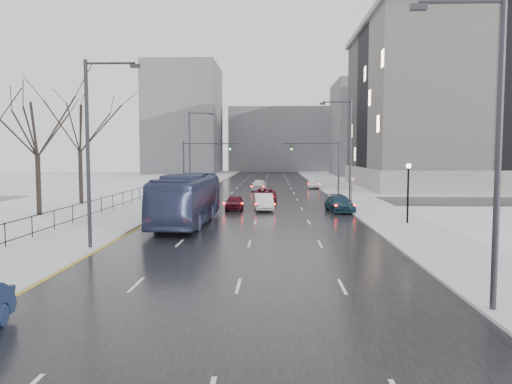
# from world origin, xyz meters

# --- Properties ---
(road) EXTENTS (16.00, 150.00, 0.04)m
(road) POSITION_xyz_m (0.00, 60.00, 0.02)
(road) COLOR black
(road) RESTS_ON ground
(cross_road) EXTENTS (130.00, 10.00, 0.04)m
(cross_road) POSITION_xyz_m (0.00, 48.00, 0.02)
(cross_road) COLOR black
(cross_road) RESTS_ON ground
(sidewalk_left) EXTENTS (5.00, 150.00, 0.16)m
(sidewalk_left) POSITION_xyz_m (-10.50, 60.00, 0.08)
(sidewalk_left) COLOR silver
(sidewalk_left) RESTS_ON ground
(sidewalk_right) EXTENTS (5.00, 150.00, 0.16)m
(sidewalk_right) POSITION_xyz_m (10.50, 60.00, 0.08)
(sidewalk_right) COLOR silver
(sidewalk_right) RESTS_ON ground
(park_strip) EXTENTS (14.00, 150.00, 0.12)m
(park_strip) POSITION_xyz_m (-20.00, 60.00, 0.06)
(park_strip) COLOR white
(park_strip) RESTS_ON ground
(tree_park_d) EXTENTS (8.75, 8.75, 12.50)m
(tree_park_d) POSITION_xyz_m (-17.80, 34.00, 0.00)
(tree_park_d) COLOR black
(tree_park_d) RESTS_ON ground
(tree_park_e) EXTENTS (9.45, 9.45, 13.50)m
(tree_park_e) POSITION_xyz_m (-18.20, 44.00, 0.00)
(tree_park_e) COLOR black
(tree_park_e) RESTS_ON ground
(iron_fence) EXTENTS (0.06, 70.00, 1.30)m
(iron_fence) POSITION_xyz_m (-13.00, 30.00, 0.91)
(iron_fence) COLOR black
(iron_fence) RESTS_ON sidewalk_left
(streetlight_r_near) EXTENTS (2.95, 0.25, 10.00)m
(streetlight_r_near) POSITION_xyz_m (8.17, 10.00, 5.62)
(streetlight_r_near) COLOR #2D2D33
(streetlight_r_near) RESTS_ON ground
(streetlight_r_mid) EXTENTS (2.95, 0.25, 10.00)m
(streetlight_r_mid) POSITION_xyz_m (8.17, 40.00, 5.62)
(streetlight_r_mid) COLOR #2D2D33
(streetlight_r_mid) RESTS_ON ground
(streetlight_l_near) EXTENTS (2.95, 0.25, 10.00)m
(streetlight_l_near) POSITION_xyz_m (-8.17, 20.00, 5.62)
(streetlight_l_near) COLOR #2D2D33
(streetlight_l_near) RESTS_ON ground
(streetlight_l_far) EXTENTS (2.95, 0.25, 10.00)m
(streetlight_l_far) POSITION_xyz_m (-8.17, 52.00, 5.62)
(streetlight_l_far) COLOR #2D2D33
(streetlight_l_far) RESTS_ON ground
(lamppost_r_mid) EXTENTS (0.36, 0.36, 4.28)m
(lamppost_r_mid) POSITION_xyz_m (11.00, 30.00, 2.94)
(lamppost_r_mid) COLOR black
(lamppost_r_mid) RESTS_ON sidewalk_right
(mast_signal_right) EXTENTS (6.10, 0.33, 6.50)m
(mast_signal_right) POSITION_xyz_m (7.33, 48.00, 4.11)
(mast_signal_right) COLOR #2D2D33
(mast_signal_right) RESTS_ON ground
(mast_signal_left) EXTENTS (6.10, 0.33, 6.50)m
(mast_signal_left) POSITION_xyz_m (-7.33, 48.00, 4.11)
(mast_signal_left) COLOR #2D2D33
(mast_signal_left) RESTS_ON ground
(no_uturn_sign) EXTENTS (0.60, 0.06, 2.70)m
(no_uturn_sign) POSITION_xyz_m (9.20, 44.00, 2.30)
(no_uturn_sign) COLOR #2D2D33
(no_uturn_sign) RESTS_ON sidewalk_right
(civic_building) EXTENTS (41.00, 31.00, 24.80)m
(civic_building) POSITION_xyz_m (35.00, 72.00, 11.21)
(civic_building) COLOR gray
(civic_building) RESTS_ON ground
(bldg_far_right) EXTENTS (24.00, 20.00, 22.00)m
(bldg_far_right) POSITION_xyz_m (28.00, 115.00, 11.00)
(bldg_far_right) COLOR slate
(bldg_far_right) RESTS_ON ground
(bldg_far_left) EXTENTS (18.00, 22.00, 28.00)m
(bldg_far_left) POSITION_xyz_m (-22.00, 125.00, 14.00)
(bldg_far_left) COLOR slate
(bldg_far_left) RESTS_ON ground
(bldg_far_center) EXTENTS (30.00, 18.00, 18.00)m
(bldg_far_center) POSITION_xyz_m (4.00, 140.00, 9.00)
(bldg_far_center) COLOR slate
(bldg_far_center) RESTS_ON ground
(bus) EXTENTS (3.30, 13.03, 3.61)m
(bus) POSITION_xyz_m (-4.89, 29.87, 1.85)
(bus) COLOR navy
(bus) RESTS_ON road
(sedan_center_near) EXTENTS (1.62, 3.92, 1.33)m
(sedan_center_near) POSITION_xyz_m (-2.18, 39.16, 0.71)
(sedan_center_near) COLOR #4A0C19
(sedan_center_near) RESTS_ON road
(sedan_right_near) EXTENTS (1.93, 4.65, 1.50)m
(sedan_right_near) POSITION_xyz_m (0.50, 38.77, 0.79)
(sedan_right_near) COLOR white
(sedan_right_near) RESTS_ON road
(sedan_right_cross) EXTENTS (2.44, 5.18, 1.43)m
(sedan_right_cross) POSITION_xyz_m (0.50, 46.77, 0.76)
(sedan_right_cross) COLOR maroon
(sedan_right_cross) RESTS_ON road
(sedan_right_far) EXTENTS (2.50, 5.01, 1.40)m
(sedan_right_far) POSITION_xyz_m (7.20, 37.96, 0.74)
(sedan_right_far) COLOR #173247
(sedan_right_far) RESTS_ON road
(sedan_center_far) EXTENTS (2.13, 4.73, 1.58)m
(sedan_center_far) POSITION_xyz_m (-0.59, 62.06, 0.83)
(sedan_center_far) COLOR silver
(sedan_center_far) RESTS_ON road
(sedan_right_distant) EXTENTS (1.43, 4.03, 1.32)m
(sedan_right_distant) POSITION_xyz_m (7.20, 67.27, 0.70)
(sedan_right_distant) COLOR white
(sedan_right_distant) RESTS_ON road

